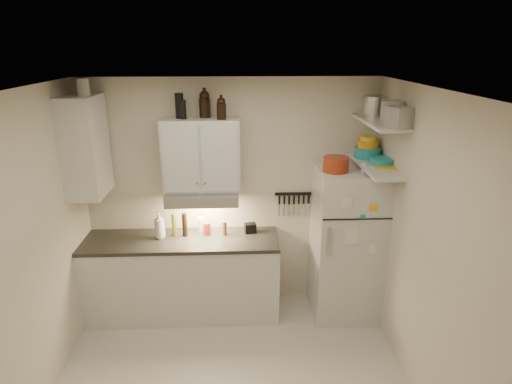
{
  "coord_description": "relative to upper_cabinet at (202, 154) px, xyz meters",
  "views": [
    {
      "loc": [
        0.08,
        -3.03,
        2.91
      ],
      "look_at": [
        0.25,
        0.9,
        1.55
      ],
      "focal_mm": 30.0,
      "sensor_mm": 36.0,
      "label": 1
    }
  ],
  "objects": [
    {
      "name": "plates",
      "position": [
        1.82,
        -0.29,
        -0.02
      ],
      "size": [
        0.28,
        0.28,
        0.06
      ],
      "primitive_type": "cylinder",
      "rotation": [
        0.0,
        0.0,
        -0.08
      ],
      "color": "teal",
      "rests_on": "shelf_lo"
    },
    {
      "name": "soap_bottle",
      "position": [
        -0.48,
        -0.09,
        -0.73
      ],
      "size": [
        0.14,
        0.14,
        0.34
      ],
      "primitive_type": "imported",
      "rotation": [
        0.0,
        0.0,
        0.05
      ],
      "color": "silver",
      "rests_on": "countertop"
    },
    {
      "name": "bowl_yellow",
      "position": [
        1.75,
        -0.0,
        0.15
      ],
      "size": [
        0.17,
        0.17,
        0.05
      ],
      "primitive_type": "cylinder",
      "color": "gold",
      "rests_on": "bowl_orange"
    },
    {
      "name": "growler_a",
      "position": [
        0.05,
        0.06,
        0.51
      ],
      "size": [
        0.13,
        0.13,
        0.28
      ],
      "primitive_type": null,
      "rotation": [
        0.0,
        0.0,
        -0.11
      ],
      "color": "black",
      "rests_on": "upper_cabinet"
    },
    {
      "name": "left_wall",
      "position": [
        -1.31,
        -1.33,
        -0.53
      ],
      "size": [
        0.02,
        3.0,
        2.6
      ],
      "primitive_type": "cube",
      "color": "beige",
      "rests_on": "ground"
    },
    {
      "name": "pepper_mill",
      "position": [
        0.22,
        -0.05,
        -0.83
      ],
      "size": [
        0.06,
        0.06,
        0.16
      ],
      "primitive_type": "cylinder",
      "rotation": [
        0.0,
        0.0,
        0.24
      ],
      "color": "brown",
      "rests_on": "countertop"
    },
    {
      "name": "side_jar",
      "position": [
        -1.09,
        -0.12,
        0.7
      ],
      "size": [
        0.15,
        0.15,
        0.16
      ],
      "primitive_type": "cylinder",
      "rotation": [
        0.0,
        0.0,
        -0.28
      ],
      "color": "silver",
      "rests_on": "side_cabinet"
    },
    {
      "name": "range_hood",
      "position": [
        0.0,
        -0.06,
        -0.44
      ],
      "size": [
        0.76,
        0.46,
        0.12
      ],
      "primitive_type": "cube",
      "color": "silver",
      "rests_on": "back_wall"
    },
    {
      "name": "fridge",
      "position": [
        1.55,
        -0.18,
        -0.98
      ],
      "size": [
        0.7,
        0.68,
        1.7
      ],
      "primitive_type": "cube",
      "color": "silver",
      "rests_on": "floor"
    },
    {
      "name": "back_wall",
      "position": [
        0.3,
        0.18,
        -0.53
      ],
      "size": [
        3.2,
        0.02,
        2.6
      ],
      "primitive_type": "cube",
      "color": "beige",
      "rests_on": "ground"
    },
    {
      "name": "knife_strip",
      "position": [
        1.0,
        0.15,
        -0.51
      ],
      "size": [
        0.42,
        0.02,
        0.03
      ],
      "primitive_type": "cube",
      "color": "black",
      "rests_on": "back_wall"
    },
    {
      "name": "shelf_hi",
      "position": [
        1.75,
        -0.31,
        0.38
      ],
      "size": [
        0.3,
        0.95,
        0.03
      ],
      "primitive_type": "cube",
      "color": "silver",
      "rests_on": "right_wall"
    },
    {
      "name": "thermos_b",
      "position": [
        -0.2,
        0.03,
        0.5
      ],
      "size": [
        0.09,
        0.09,
        0.25
      ],
      "primitive_type": "cylinder",
      "rotation": [
        0.0,
        0.0,
        -0.06
      ],
      "color": "black",
      "rests_on": "upper_cabinet"
    },
    {
      "name": "red_jar",
      "position": [
        0.03,
        -0.03,
        -0.84
      ],
      "size": [
        0.09,
        0.09,
        0.14
      ],
      "primitive_type": "cylinder",
      "rotation": [
        0.0,
        0.0,
        -0.28
      ],
      "color": "maroon",
      "rests_on": "countertop"
    },
    {
      "name": "tin_b",
      "position": [
        1.79,
        -0.69,
        0.48
      ],
      "size": [
        0.24,
        0.24,
        0.19
      ],
      "primitive_type": "cube",
      "rotation": [
        0.0,
        0.0,
        0.36
      ],
      "color": "#AAAAAD",
      "rests_on": "shelf_hi"
    },
    {
      "name": "bowl_orange",
      "position": [
        1.75,
        -0.0,
        0.09
      ],
      "size": [
        0.22,
        0.22,
        0.07
      ],
      "primitive_type": "cylinder",
      "color": "orange",
      "rests_on": "bowl_teal"
    },
    {
      "name": "countertop",
      "position": [
        -0.25,
        -0.14,
        -0.93
      ],
      "size": [
        2.1,
        0.62,
        0.04
      ],
      "primitive_type": "cube",
      "color": "#2A2824",
      "rests_on": "base_cabinet"
    },
    {
      "name": "thermos_a",
      "position": [
        -0.17,
        -0.03,
        0.47
      ],
      "size": [
        0.08,
        0.08,
        0.19
      ],
      "primitive_type": "cylinder",
      "rotation": [
        0.0,
        0.0,
        0.37
      ],
      "color": "black",
      "rests_on": "upper_cabinet"
    },
    {
      "name": "book_stack",
      "position": [
        1.82,
        -0.37,
        -0.08
      ],
      "size": [
        0.27,
        0.31,
        0.09
      ],
      "primitive_type": "cube",
      "rotation": [
        0.0,
        0.0,
        -0.26
      ],
      "color": "gold",
      "rests_on": "fridge"
    },
    {
      "name": "right_wall",
      "position": [
        1.91,
        -1.33,
        -0.53
      ],
      "size": [
        0.02,
        3.0,
        2.6
      ],
      "primitive_type": "cube",
      "color": "beige",
      "rests_on": "ground"
    },
    {
      "name": "side_cabinet",
      "position": [
        -1.14,
        -0.14,
        0.12
      ],
      "size": [
        0.33,
        0.55,
        1.0
      ],
      "primitive_type": "cube",
      "color": "silver",
      "rests_on": "left_wall"
    },
    {
      "name": "dutch_oven",
      "position": [
        1.36,
        -0.27,
        -0.05
      ],
      "size": [
        0.27,
        0.27,
        0.15
      ],
      "primitive_type": "cylinder",
      "rotation": [
        0.0,
        0.0,
        -0.07
      ],
      "color": "maroon",
      "rests_on": "fridge"
    },
    {
      "name": "tin_a",
      "position": [
        1.82,
        -0.43,
        0.49
      ],
      "size": [
        0.25,
        0.24,
        0.21
      ],
      "primitive_type": "cube",
      "rotation": [
        0.0,
        0.0,
        -0.31
      ],
      "color": "#AAAAAD",
      "rests_on": "shelf_hi"
    },
    {
      "name": "upper_cabinet",
      "position": [
        0.0,
        0.0,
        0.0
      ],
      "size": [
        0.8,
        0.33,
        0.75
      ],
      "primitive_type": "cube",
      "color": "silver",
      "rests_on": "back_wall"
    },
    {
      "name": "clear_bottle",
      "position": [
        -0.04,
        0.0,
        -0.81
      ],
      "size": [
        0.08,
        0.08,
        0.19
      ],
      "primitive_type": "cylinder",
      "rotation": [
        0.0,
        0.0,
        0.43
      ],
      "color": "silver",
      "rests_on": "countertop"
    },
    {
      "name": "shelf_lo",
      "position": [
        1.75,
        -0.31,
        -0.07
      ],
      "size": [
        0.3,
        0.95,
        0.03
      ],
      "primitive_type": "cube",
      "color": "silver",
      "rests_on": "right_wall"
    },
    {
      "name": "bowl_teal",
      "position": [
        1.75,
        -0.02,
        0.0
      ],
      "size": [
        0.27,
        0.27,
        0.11
      ],
      "primitive_type": "cylinder",
      "color": "teal",
      "rests_on": "shelf_lo"
    },
    {
      "name": "vinegar_bottle",
      "position": [
        -0.21,
        -0.05,
        -0.77
      ],
      "size": [
        0.07,
        0.07,
        0.27
      ],
      "primitive_type": "cylinder",
      "rotation": [
        0.0,
        0.0,
        0.39
      ],
      "color": "black",
      "rests_on": "countertop"
    },
    {
      "name": "caddy",
      "position": [
        0.51,
        0.0,
        -0.85
      ],
      "size": [
        0.14,
        0.11,
        0.11
      ],
      "primitive_type": "cube",
      "rotation": [
        0.0,
        0.0,
        0.18
      ],
      "color": "black",
      "rests_on": "countertop"
    },
    {
      "name": "growler_b",
      "position": [
        0.22,
        -0.07,
        0.49
      ],
      "size": [
        0.12,
        0.12,
        0.22
      ],
      "primitive_type": null,
      "rotation": [
        0.0,
        0.0,
        0.3
      ],
      "color": "black",
      "rests_on": "upper_cabinet"
    },
    {
      "name": "spice_jar",
      "position": [
        1.64,
        -0.29,
        -0.08
      ],
      "size": [
        0.07,
        0.07,
        0.09
      ],
      "primitive_type": "cylinder",
      "rotation": [
        0.0,
        0.0,
        0.23
      ],
      "color": "silver",
      "rests_on": "fridge"
    },
    {
      "name": "ceiling",
      "position": [
        0.3,
        -1.33,
        0.78
      ],
      "size": [
        3.2,
        3.0,
        0.02
      ],
      "primitive_type": "cube",
      "color": "white",
      "rests_on": "ground"
    },
    {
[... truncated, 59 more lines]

